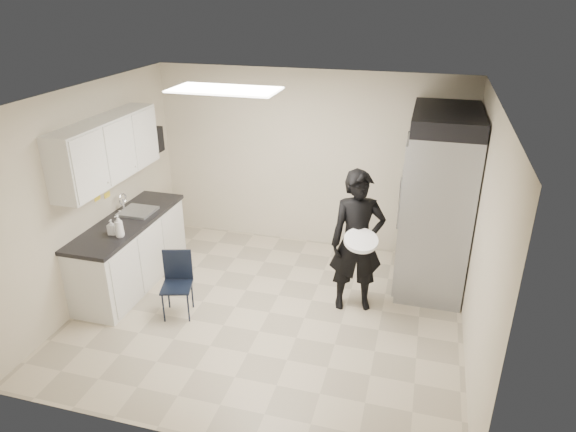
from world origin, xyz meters
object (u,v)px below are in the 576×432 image
(lower_counter, at_px, (131,253))
(commercial_fridge, at_px, (437,209))
(man_tuxedo, at_px, (357,242))
(folding_chair, at_px, (177,287))

(lower_counter, height_order, commercial_fridge, commercial_fridge)
(lower_counter, xyz_separation_m, commercial_fridge, (3.78, 1.07, 0.62))
(commercial_fridge, relative_size, man_tuxedo, 1.20)
(lower_counter, distance_m, man_tuxedo, 2.95)
(commercial_fridge, height_order, man_tuxedo, commercial_fridge)
(lower_counter, bearing_deg, man_tuxedo, 4.52)
(folding_chair, xyz_separation_m, man_tuxedo, (1.99, 0.75, 0.49))
(man_tuxedo, bearing_deg, commercial_fridge, 27.47)
(folding_chair, bearing_deg, commercial_fridge, 13.00)
(lower_counter, bearing_deg, folding_chair, -29.71)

